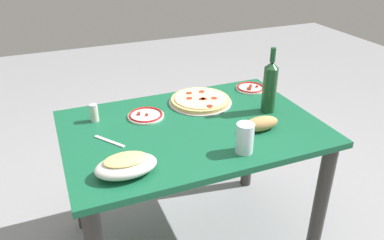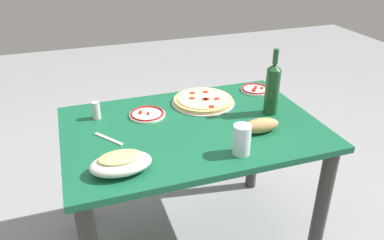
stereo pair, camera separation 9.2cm
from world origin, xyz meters
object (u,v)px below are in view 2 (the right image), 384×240
object	(u,v)px
baked_pasta_dish	(121,163)
wine_bottle	(273,88)
side_plate_near	(255,89)
spice_shaker	(96,110)
water_glass	(242,140)
side_plate_far	(147,114)
bread_loaf	(261,126)
pepperoni_pizza	(203,100)
dining_table	(192,149)

from	to	relation	value
baked_pasta_dish	wine_bottle	size ratio (longest dim) A/B	0.72
side_plate_near	spice_shaker	world-z (taller)	spice_shaker
water_glass	side_plate_far	world-z (taller)	water_glass
wine_bottle	side_plate_near	xyz separation A→B (m)	(-0.06, -0.28, -0.13)
bread_loaf	baked_pasta_dish	bearing A→B (deg)	8.93
pepperoni_pizza	side_plate_near	world-z (taller)	pepperoni_pizza
water_glass	wine_bottle	bearing A→B (deg)	-136.01
side_plate_near	bread_loaf	distance (m)	0.48
side_plate_far	bread_loaf	world-z (taller)	bread_loaf
water_glass	bread_loaf	world-z (taller)	water_glass
water_glass	side_plate_far	xyz separation A→B (m)	(0.29, -0.47, -0.06)
pepperoni_pizza	side_plate_near	distance (m)	0.34
pepperoni_pizza	side_plate_far	size ratio (longest dim) A/B	1.88
side_plate_far	water_glass	bearing A→B (deg)	122.10
side_plate_far	side_plate_near	bearing A→B (deg)	-170.63
dining_table	side_plate_near	xyz separation A→B (m)	(-0.48, -0.28, 0.14)
baked_pasta_dish	wine_bottle	distance (m)	0.84
side_plate_far	spice_shaker	xyz separation A→B (m)	(0.24, -0.05, 0.03)
baked_pasta_dish	water_glass	distance (m)	0.49
dining_table	spice_shaker	distance (m)	0.50
wine_bottle	spice_shaker	world-z (taller)	wine_bottle
side_plate_near	bread_loaf	size ratio (longest dim) A/B	0.94
dining_table	bread_loaf	distance (m)	0.36
dining_table	bread_loaf	xyz separation A→B (m)	(-0.28, 0.16, 0.17)
water_glass	bread_loaf	distance (m)	0.21
water_glass	bread_loaf	xyz separation A→B (m)	(-0.16, -0.13, -0.03)
dining_table	side_plate_far	world-z (taller)	side_plate_far
pepperoni_pizza	side_plate_far	distance (m)	0.32
wine_bottle	side_plate_near	bearing A→B (deg)	-102.52
side_plate_near	pepperoni_pizza	bearing A→B (deg)	9.47
pepperoni_pizza	side_plate_far	world-z (taller)	pepperoni_pizza
baked_pasta_dish	water_glass	xyz separation A→B (m)	(-0.49, 0.03, 0.02)
side_plate_near	side_plate_far	bearing A→B (deg)	9.37
dining_table	baked_pasta_dish	size ratio (longest dim) A/B	5.00
spice_shaker	side_plate_far	bearing A→B (deg)	167.66
side_plate_near	bread_loaf	xyz separation A→B (m)	(0.20, 0.44, 0.02)
pepperoni_pizza	bread_loaf	distance (m)	0.41
pepperoni_pizza	side_plate_far	xyz separation A→B (m)	(0.32, 0.05, -0.01)
side_plate_near	water_glass	bearing A→B (deg)	57.59
side_plate_near	side_plate_far	distance (m)	0.66
baked_pasta_dish	bread_loaf	world-z (taller)	baked_pasta_dish
side_plate_near	wine_bottle	bearing A→B (deg)	77.48
baked_pasta_dish	side_plate_near	distance (m)	1.01
side_plate_far	bread_loaf	xyz separation A→B (m)	(-0.45, 0.33, 0.02)
baked_pasta_dish	water_glass	size ratio (longest dim) A/B	1.83
bread_loaf	dining_table	bearing A→B (deg)	-30.17
wine_bottle	spice_shaker	distance (m)	0.87
pepperoni_pizza	side_plate_near	xyz separation A→B (m)	(-0.34, -0.06, -0.01)
baked_pasta_dish	bread_loaf	distance (m)	0.66
pepperoni_pizza	side_plate_far	bearing A→B (deg)	9.26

